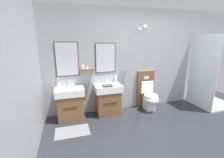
% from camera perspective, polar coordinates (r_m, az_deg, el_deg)
% --- Properties ---
extents(ground_plane, '(6.43, 4.94, 0.10)m').
position_cam_1_polar(ground_plane, '(3.34, 24.67, -21.34)').
color(ground_plane, '#23262B').
rests_on(ground_plane, ground).
extents(wall_back, '(5.23, 0.43, 2.56)m').
position_cam_1_polar(wall_back, '(4.27, 10.46, 6.81)').
color(wall_back, '#999EA3').
rests_on(wall_back, ground).
extents(wall_left, '(0.12, 3.74, 2.56)m').
position_cam_1_polar(wall_left, '(2.14, -32.63, -2.84)').
color(wall_left, '#999EA3').
rests_on(wall_left, ground).
extents(bath_mat, '(0.68, 0.44, 0.01)m').
position_cam_1_polar(bath_mat, '(3.45, -14.14, -17.99)').
color(bath_mat, slate).
rests_on(bath_mat, ground).
extents(vanity_sink_left, '(0.64, 0.48, 0.75)m').
position_cam_1_polar(vanity_sink_left, '(3.80, -14.92, -8.29)').
color(vanity_sink_left, brown).
rests_on(vanity_sink_left, ground).
extents(tap_on_left_sink, '(0.03, 0.13, 0.11)m').
position_cam_1_polar(tap_on_left_sink, '(3.83, -15.42, -1.37)').
color(tap_on_left_sink, silver).
rests_on(tap_on_left_sink, vanity_sink_left).
extents(vanity_sink_right, '(0.64, 0.48, 0.75)m').
position_cam_1_polar(vanity_sink_right, '(3.91, -1.52, -7.11)').
color(vanity_sink_right, brown).
rests_on(vanity_sink_right, ground).
extents(tap_on_right_sink, '(0.03, 0.13, 0.11)m').
position_cam_1_polar(tap_on_right_sink, '(3.94, -2.21, -0.41)').
color(tap_on_right_sink, silver).
rests_on(tap_on_right_sink, vanity_sink_right).
extents(toilet, '(0.48, 0.63, 1.00)m').
position_cam_1_polar(toilet, '(4.32, 12.89, -5.65)').
color(toilet, brown).
rests_on(toilet, ground).
extents(toothbrush_cup, '(0.07, 0.07, 0.21)m').
position_cam_1_polar(toothbrush_cup, '(3.83, -18.97, -1.86)').
color(toothbrush_cup, silver).
rests_on(toothbrush_cup, vanity_sink_left).
extents(soap_dispenser, '(0.06, 0.06, 0.20)m').
position_cam_1_polar(soap_dispenser, '(4.00, 1.25, 0.02)').
color(soap_dispenser, white).
rests_on(soap_dispenser, vanity_sink_right).
extents(folded_hand_towel, '(0.22, 0.16, 0.04)m').
position_cam_1_polar(folded_hand_towel, '(3.65, -1.60, -2.40)').
color(folded_hand_towel, '#47474C').
rests_on(folded_hand_towel, vanity_sink_right).
extents(shower_tray, '(0.99, 0.90, 1.95)m').
position_cam_1_polar(shower_tray, '(5.15, 31.43, -3.96)').
color(shower_tray, white).
rests_on(shower_tray, ground).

